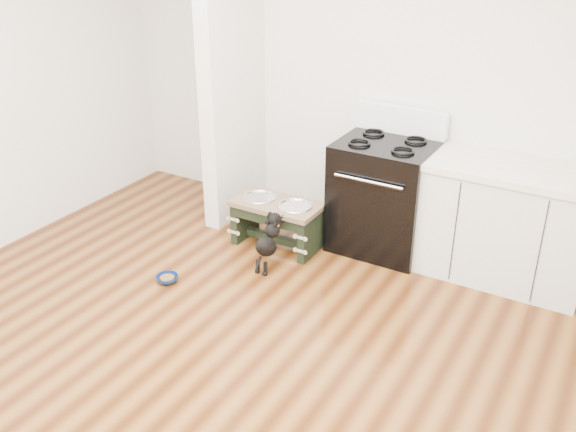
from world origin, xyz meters
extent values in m
plane|color=#421F0B|center=(0.00, 0.00, 0.00)|extent=(5.00, 5.00, 0.00)
plane|color=silver|center=(0.00, 2.50, 1.35)|extent=(5.00, 0.00, 5.00)
cube|color=silver|center=(-1.18, 2.10, 1.35)|extent=(0.15, 0.80, 2.70)
cube|color=black|center=(0.25, 2.15, 0.46)|extent=(0.76, 0.65, 0.92)
cube|color=black|center=(0.25, 1.84, 0.40)|extent=(0.58, 0.02, 0.50)
cylinder|color=silver|center=(0.25, 1.80, 0.72)|extent=(0.56, 0.02, 0.02)
cube|color=white|center=(0.25, 2.43, 1.03)|extent=(0.76, 0.08, 0.22)
torus|color=black|center=(0.07, 2.01, 0.93)|extent=(0.18, 0.18, 0.02)
torus|color=black|center=(0.43, 2.01, 0.93)|extent=(0.18, 0.18, 0.02)
torus|color=black|center=(0.07, 2.29, 0.93)|extent=(0.18, 0.18, 0.02)
torus|color=black|center=(0.43, 2.29, 0.93)|extent=(0.18, 0.18, 0.02)
cube|color=silver|center=(1.23, 2.18, 0.43)|extent=(1.20, 0.60, 0.86)
cube|color=beige|center=(1.23, 2.18, 0.89)|extent=(1.24, 0.64, 0.05)
cube|color=black|center=(1.23, 1.92, 0.05)|extent=(1.20, 0.06, 0.10)
cube|color=black|center=(-0.83, 1.72, 0.18)|extent=(0.06, 0.35, 0.36)
cube|color=black|center=(-0.19, 1.72, 0.18)|extent=(0.06, 0.35, 0.36)
cube|color=black|center=(-0.51, 1.56, 0.32)|extent=(0.58, 0.03, 0.09)
cube|color=black|center=(-0.51, 1.72, 0.06)|extent=(0.58, 0.06, 0.06)
cube|color=brown|center=(-0.51, 1.72, 0.38)|extent=(0.74, 0.39, 0.04)
cylinder|color=silver|center=(-0.68, 1.72, 0.38)|extent=(0.25, 0.25, 0.05)
cylinder|color=silver|center=(-0.34, 1.72, 0.38)|extent=(0.25, 0.25, 0.05)
torus|color=silver|center=(-0.68, 1.72, 0.41)|extent=(0.29, 0.29, 0.02)
torus|color=silver|center=(-0.34, 1.72, 0.41)|extent=(0.29, 0.29, 0.02)
cylinder|color=black|center=(-0.41, 1.27, 0.06)|extent=(0.03, 0.03, 0.11)
cylinder|color=black|center=(-0.34, 1.27, 0.06)|extent=(0.03, 0.03, 0.11)
sphere|color=black|center=(-0.41, 1.26, 0.01)|extent=(0.04, 0.04, 0.04)
sphere|color=black|center=(-0.34, 1.26, 0.01)|extent=(0.04, 0.04, 0.04)
ellipsoid|color=black|center=(-0.38, 1.34, 0.20)|extent=(0.13, 0.30, 0.26)
sphere|color=black|center=(-0.38, 1.43, 0.31)|extent=(0.12, 0.12, 0.12)
sphere|color=black|center=(-0.38, 1.47, 0.39)|extent=(0.10, 0.10, 0.10)
sphere|color=black|center=(-0.41, 1.54, 0.39)|extent=(0.04, 0.04, 0.04)
sphere|color=black|center=(-0.34, 1.54, 0.39)|extent=(0.04, 0.04, 0.04)
cylinder|color=black|center=(-0.38, 1.22, 0.12)|extent=(0.02, 0.09, 0.10)
torus|color=#E74363|center=(-0.38, 1.45, 0.35)|extent=(0.10, 0.06, 0.09)
imported|color=#0B214F|center=(-0.93, 0.79, 0.03)|extent=(0.19, 0.19, 0.05)
cylinder|color=#5B321A|center=(-0.93, 0.79, 0.03)|extent=(0.11, 0.11, 0.02)
camera|label=1|loc=(1.98, -2.36, 2.63)|focal=40.00mm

